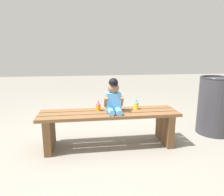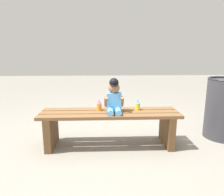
{
  "view_description": "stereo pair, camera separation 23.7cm",
  "coord_description": "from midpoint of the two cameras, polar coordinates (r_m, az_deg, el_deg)",
  "views": [
    {
      "loc": [
        -0.31,
        -2.34,
        1.12
      ],
      "look_at": [
        0.03,
        -0.05,
        0.61
      ],
      "focal_mm": 32.84,
      "sensor_mm": 36.0,
      "label": 1
    },
    {
      "loc": [
        -0.07,
        -2.36,
        1.12
      ],
      "look_at": [
        0.03,
        -0.05,
        0.61
      ],
      "focal_mm": 32.84,
      "sensor_mm": 36.0,
      "label": 2
    }
  ],
  "objects": [
    {
      "name": "park_bench",
      "position": [
        2.5,
        -3.48,
        -6.84
      ],
      "size": [
        1.66,
        0.42,
        0.43
      ],
      "color": "brown",
      "rests_on": "ground_plane"
    },
    {
      "name": "sippy_cup_left",
      "position": [
        2.5,
        -6.56,
        -2.27
      ],
      "size": [
        0.06,
        0.06,
        0.12
      ],
      "color": "orange",
      "rests_on": "park_bench"
    },
    {
      "name": "trash_bin",
      "position": [
        3.16,
        25.07,
        -1.87
      ],
      "size": [
        0.48,
        0.48,
        0.81
      ],
      "color": "#333338",
      "rests_on": "ground_plane"
    },
    {
      "name": "sippy_cup_right",
      "position": [
        2.56,
        4.12,
        -1.89
      ],
      "size": [
        0.06,
        0.06,
        0.12
      ],
      "color": "yellow",
      "rests_on": "park_bench"
    },
    {
      "name": "child_figure",
      "position": [
        2.41,
        -2.36,
        0.14
      ],
      "size": [
        0.23,
        0.27,
        0.4
      ],
      "color": "#59A5E5",
      "rests_on": "park_bench"
    },
    {
      "name": "ground_plane",
      "position": [
        2.61,
        -3.39,
        -13.04
      ],
      "size": [
        16.0,
        16.0,
        0.0
      ],
      "primitive_type": "plane",
      "color": "gray"
    }
  ]
}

